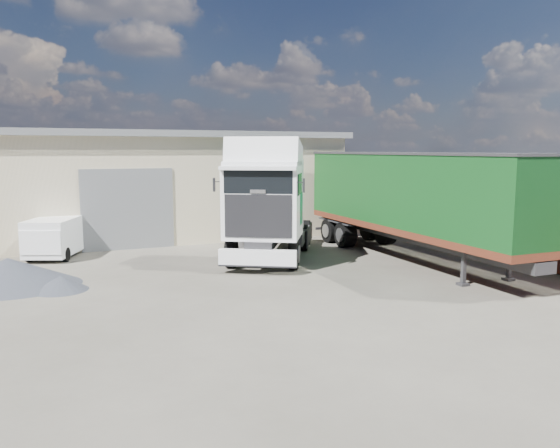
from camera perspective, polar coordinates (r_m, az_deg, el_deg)
name	(u,v)px	position (r m, az deg, el deg)	size (l,w,h in m)	color
ground	(248,301)	(16.29, -3.34, -7.99)	(120.00, 120.00, 0.00)	#2A2822
warehouse	(31,184)	(30.79, -24.62, 3.79)	(30.60, 12.60, 5.42)	beige
brick_boundary_wall	(432,217)	(26.91, 15.58, 0.72)	(0.35, 26.00, 2.50)	maroon
tractor_unit	(268,210)	(21.50, -1.31, 1.46)	(6.04, 7.55, 4.89)	black
box_trailer	(413,195)	(22.43, 13.75, 2.97)	(3.07, 13.04, 4.32)	#2D2D30
panel_van	(58,236)	(24.65, -22.17, -1.16)	(3.00, 4.30, 1.63)	black
gravel_heap	(6,273)	(19.88, -26.72, -4.63)	(5.35, 5.19, 0.95)	black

